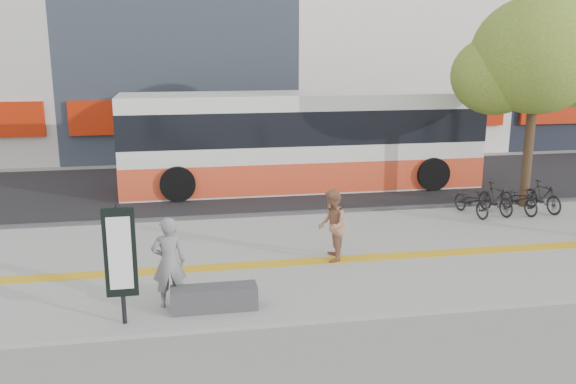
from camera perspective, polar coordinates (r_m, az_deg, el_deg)
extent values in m
plane|color=slate|center=(13.13, 4.29, -8.24)|extent=(120.00, 120.00, 0.00)
cube|color=slate|center=(14.48, 2.82, -5.93)|extent=(40.00, 7.00, 0.08)
cube|color=gold|center=(14.01, 3.28, -6.43)|extent=(40.00, 0.45, 0.01)
cube|color=black|center=(21.57, -1.64, 0.62)|extent=(40.00, 8.00, 0.06)
cube|color=#323234|center=(17.74, 0.29, -2.12)|extent=(40.00, 0.25, 0.14)
cube|color=#B42007|center=(26.50, 0.99, 7.37)|extent=(19.00, 0.50, 1.40)
cube|color=#323234|center=(11.55, -6.94, -9.83)|extent=(1.60, 0.45, 0.45)
cylinder|color=black|center=(10.99, -15.38, -6.57)|extent=(0.08, 0.08, 2.20)
cube|color=black|center=(10.92, -15.46, -5.49)|extent=(0.55, 0.08, 1.60)
cube|color=white|center=(10.87, -15.48, -5.57)|extent=(0.40, 0.02, 1.30)
cylinder|color=#3A281A|center=(19.71, 21.55, 3.31)|extent=(0.28, 0.28, 3.20)
ellipsoid|color=#447025|center=(19.45, 22.32, 11.80)|extent=(3.80, 3.80, 3.42)
ellipsoid|color=#447025|center=(19.39, 18.82, 10.30)|extent=(2.60, 2.60, 2.34)
ellipsoid|color=#447025|center=(19.62, 25.09, 10.38)|extent=(2.40, 2.40, 2.16)
ellipsoid|color=#447025|center=(20.29, 22.03, 14.13)|extent=(2.20, 2.20, 1.98)
cube|color=silver|center=(20.95, 1.35, 4.84)|extent=(12.19, 2.54, 3.25)
cube|color=#DA4424|center=(21.14, 1.33, 1.98)|extent=(12.21, 2.56, 1.02)
cube|color=black|center=(20.88, 1.36, 6.36)|extent=(12.21, 2.56, 1.12)
cylinder|color=black|center=(19.49, -10.30, 0.76)|extent=(1.12, 0.36, 1.12)
cylinder|color=black|center=(21.98, -10.32, 2.21)|extent=(1.12, 0.36, 1.12)
cylinder|color=black|center=(21.23, 13.39, 1.66)|extent=(1.12, 0.36, 1.12)
cylinder|color=black|center=(23.53, 10.96, 2.93)|extent=(1.12, 0.36, 1.12)
imported|color=black|center=(18.34, 16.83, -0.83)|extent=(0.80, 1.63, 0.82)
imported|color=black|center=(18.68, 18.89, -0.59)|extent=(0.68, 1.56, 0.91)
imported|color=black|center=(19.06, 20.85, -0.61)|extent=(0.80, 1.63, 0.82)
imported|color=black|center=(19.44, 22.76, -0.38)|extent=(0.68, 1.56, 0.91)
imported|color=black|center=(11.59, -11.10, -6.47)|extent=(0.67, 0.47, 1.74)
imported|color=#9E674C|center=(13.81, 4.14, -3.15)|extent=(0.79, 0.92, 1.65)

